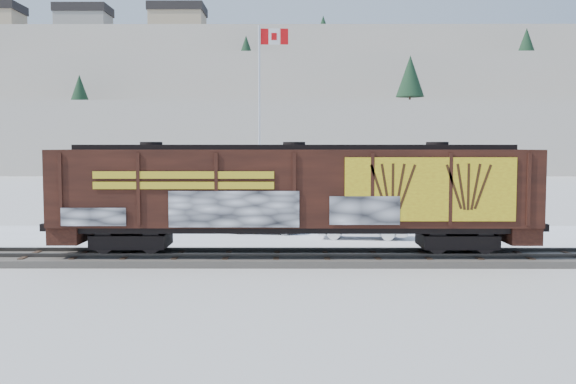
{
  "coord_description": "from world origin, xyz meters",
  "views": [
    {
      "loc": [
        0.56,
        -25.97,
        4.67
      ],
      "look_at": [
        0.45,
        3.0,
        2.62
      ],
      "focal_mm": 40.0,
      "sensor_mm": 36.0,
      "label": 1
    }
  ],
  "objects_px": {
    "car_silver": "(262,220)",
    "flagpole": "(261,147)",
    "car_dark": "(481,223)",
    "hopper_railcar": "(294,191)",
    "car_white": "(361,224)"
  },
  "relations": [
    {
      "from": "flagpole",
      "to": "car_dark",
      "type": "xyz_separation_m",
      "value": [
        11.69,
        -8.5,
        -3.87
      ]
    },
    {
      "from": "hopper_railcar",
      "to": "flagpole",
      "type": "distance_m",
      "value": 15.5
    },
    {
      "from": "hopper_railcar",
      "to": "car_silver",
      "type": "relative_size",
      "value": 4.73
    },
    {
      "from": "car_silver",
      "to": "car_dark",
      "type": "relative_size",
      "value": 0.82
    },
    {
      "from": "hopper_railcar",
      "to": "car_white",
      "type": "height_order",
      "value": "hopper_railcar"
    },
    {
      "from": "car_white",
      "to": "car_dark",
      "type": "relative_size",
      "value": 0.91
    },
    {
      "from": "flagpole",
      "to": "car_dark",
      "type": "bearing_deg",
      "value": -36.0
    },
    {
      "from": "hopper_railcar",
      "to": "car_silver",
      "type": "xyz_separation_m",
      "value": [
        -1.66,
        8.27,
        -2.13
      ]
    },
    {
      "from": "flagpole",
      "to": "car_white",
      "type": "bearing_deg",
      "value": -58.73
    },
    {
      "from": "car_silver",
      "to": "flagpole",
      "type": "bearing_deg",
      "value": 10.78
    },
    {
      "from": "flagpole",
      "to": "car_white",
      "type": "xyz_separation_m",
      "value": [
        5.48,
        -9.02,
        -3.85
      ]
    },
    {
      "from": "hopper_railcar",
      "to": "car_white",
      "type": "xyz_separation_m",
      "value": [
        3.44,
        6.24,
        -2.08
      ]
    },
    {
      "from": "hopper_railcar",
      "to": "flagpole",
      "type": "height_order",
      "value": "flagpole"
    },
    {
      "from": "flagpole",
      "to": "car_white",
      "type": "height_order",
      "value": "flagpole"
    },
    {
      "from": "hopper_railcar",
      "to": "flagpole",
      "type": "relative_size",
      "value": 1.56
    }
  ]
}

